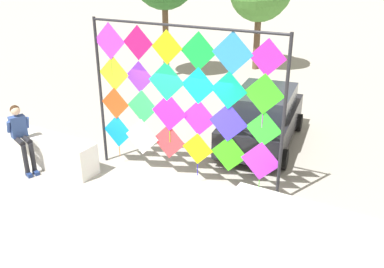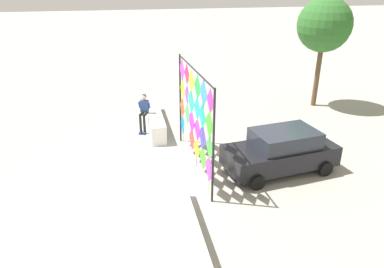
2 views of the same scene
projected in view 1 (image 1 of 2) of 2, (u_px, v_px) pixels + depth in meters
ground at (162, 193)px, 9.23m from camera, size 120.00×120.00×0.00m
plaza_ledge_left at (26, 144)px, 10.70m from camera, size 4.36×0.60×0.79m
plaza_ledge_right at (351, 242)px, 7.05m from camera, size 4.36×0.60×0.79m
kite_display_rack at (183, 96)px, 8.99m from camera, size 4.55×0.29×3.60m
seated_vendor at (21, 133)px, 9.87m from camera, size 0.78×0.61×1.64m
parked_car at (263, 117)px, 11.44m from camera, size 2.31×4.07×1.50m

